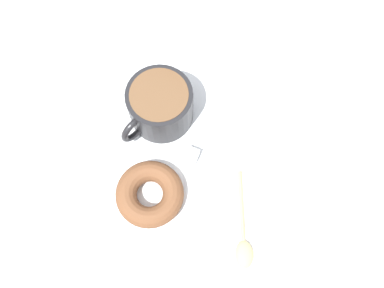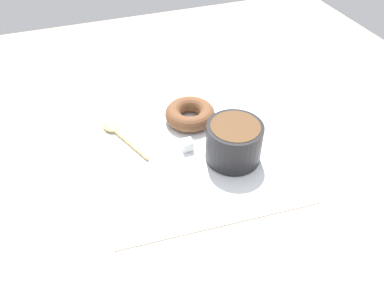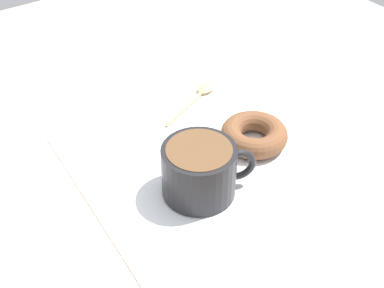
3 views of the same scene
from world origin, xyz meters
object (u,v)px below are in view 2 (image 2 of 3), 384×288
at_px(spoon, 116,131).
at_px(sugar_cube, 187,145).
at_px(donut, 190,114).
at_px(coffee_cup, 234,141).

bearing_deg(spoon, sugar_cube, 142.72).
bearing_deg(spoon, donut, 176.36).
xyz_separation_m(donut, spoon, (0.14, -0.01, -0.01)).
relative_size(spoon, sugar_cube, 6.96).
bearing_deg(coffee_cup, donut, -73.32).
height_order(coffee_cup, sugar_cube, coffee_cup).
relative_size(coffee_cup, spoon, 0.91).
bearing_deg(sugar_cube, coffee_cup, 146.49).
relative_size(coffee_cup, sugar_cube, 6.34).
height_order(coffee_cup, spoon, coffee_cup).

